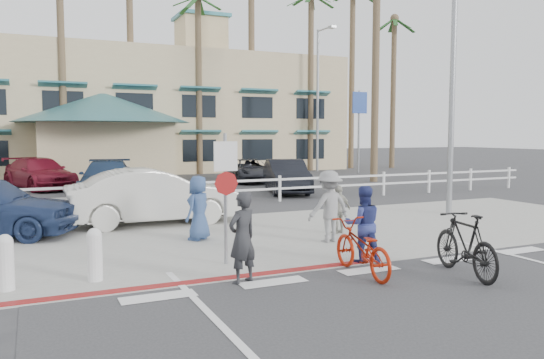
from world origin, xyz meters
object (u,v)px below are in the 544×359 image
sign_post (225,192)px  bike_black (465,244)px  bike_red (361,248)px  car_white_sedan (154,196)px

sign_post → bike_black: (3.68, -2.62, -0.86)m
sign_post → bike_black: 4.60m
bike_red → car_white_sedan: size_ratio=0.39×
bike_black → car_white_sedan: car_white_sedan is taller
sign_post → bike_red: bearing=-41.7°
car_white_sedan → bike_red: bearing=-162.5°
sign_post → car_white_sedan: 5.34m
bike_red → bike_black: bike_black is taller
bike_red → bike_black: (1.68, -0.84, 0.09)m
bike_red → bike_black: 1.88m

